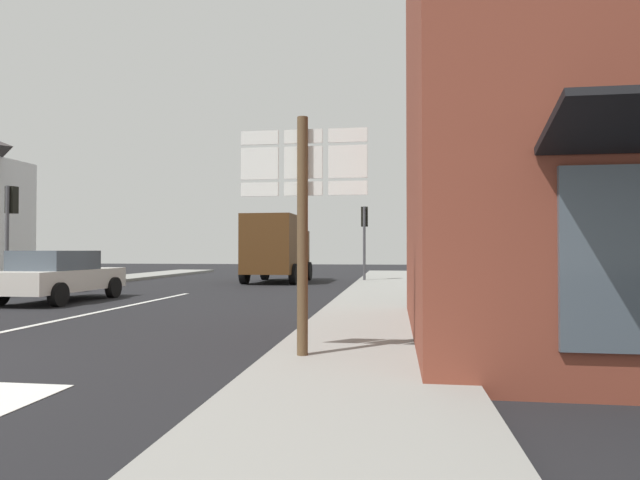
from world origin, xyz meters
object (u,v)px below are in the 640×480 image
traffic_light_near_left (10,214)px  traffic_light_far_right (364,226)px  sedan_far (59,275)px  route_sign_post (303,210)px  delivery_truck (277,247)px

traffic_light_near_left → traffic_light_far_right: bearing=35.8°
sedan_far → traffic_light_far_right: size_ratio=1.22×
route_sign_post → sedan_far: bearing=138.7°
sedan_far → route_sign_post: (8.42, -7.39, 1.24)m
route_sign_post → traffic_light_far_right: (-0.19, 17.43, 0.56)m
delivery_truck → traffic_light_far_right: 4.14m
route_sign_post → traffic_light_near_left: size_ratio=0.89×
sedan_far → delivery_truck: 10.83m
traffic_light_near_left → sedan_far: bearing=-31.8°
sedan_far → traffic_light_far_right: traffic_light_far_right is taller
traffic_light_near_left → traffic_light_far_right: traffic_light_near_left is taller
sedan_far → traffic_light_far_right: bearing=50.7°
traffic_light_near_left → traffic_light_far_right: 13.92m
traffic_light_near_left → delivery_truck: bearing=47.9°
traffic_light_near_left → route_sign_post: bearing=-39.0°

